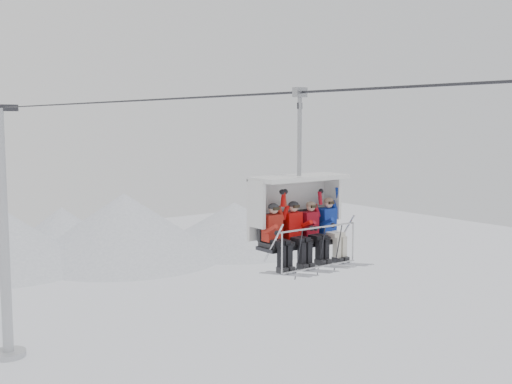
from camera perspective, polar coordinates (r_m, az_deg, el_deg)
lift_tower_right at (r=36.51m, az=-21.48°, el=-4.91°), size 2.00×1.80×13.48m
haul_cable at (r=15.79m, az=0.00°, el=8.66°), size 0.06×50.00×0.06m
chairlift_carrier at (r=14.75m, az=3.53°, el=-1.45°), size 2.33×1.17×3.98m
skier_far_left at (r=14.07m, az=1.77°, el=-3.74°), size 0.40×1.69×1.59m
skier_center_left at (r=14.44m, az=3.55°, el=-3.49°), size 0.40×1.69×1.59m
skier_center_right at (r=14.78m, az=5.11°, el=-3.36°), size 0.38×1.69×1.52m
skier_far_right at (r=15.16m, az=6.64°, el=-3.05°), size 0.40×1.69×1.59m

